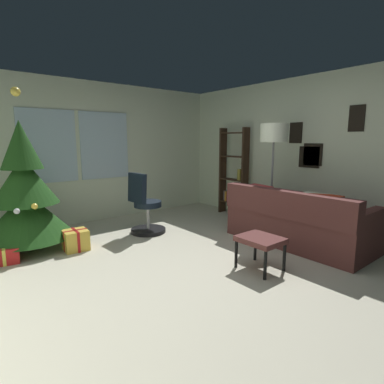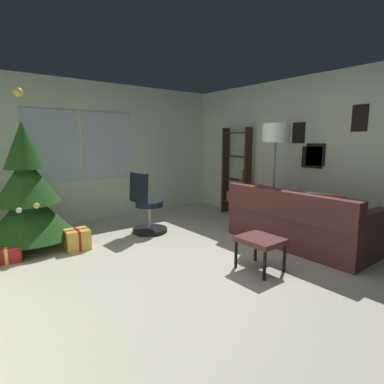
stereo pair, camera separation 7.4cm
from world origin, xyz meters
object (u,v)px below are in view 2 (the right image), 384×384
object	(u,v)px
holiday_tree	(28,196)
office_chair	(147,209)
footstool	(260,242)
floor_lamp	(276,139)
gift_box_gold	(77,239)
couch	(312,224)
bookshelf	(237,177)
gift_box_red	(7,253)

from	to	relation	value
holiday_tree	office_chair	xyz separation A→B (m)	(1.61, -0.40, -0.34)
footstool	floor_lamp	bearing A→B (deg)	32.13
holiday_tree	gift_box_gold	xyz separation A→B (m)	(0.48, -0.47, -0.59)
couch	gift_box_gold	xyz separation A→B (m)	(-2.68, 1.88, -0.16)
office_chair	holiday_tree	bearing A→B (deg)	166.06
holiday_tree	bookshelf	xyz separation A→B (m)	(3.63, -0.43, 0.02)
holiday_tree	footstool	bearing A→B (deg)	-52.04
couch	gift_box_red	size ratio (longest dim) A/B	4.95
bookshelf	couch	bearing A→B (deg)	-103.72
couch	bookshelf	bearing A→B (deg)	76.28
holiday_tree	floor_lamp	bearing A→B (deg)	-27.92
couch	gift_box_red	world-z (taller)	couch
bookshelf	floor_lamp	distance (m)	1.53
holiday_tree	couch	bearing A→B (deg)	-36.66
footstool	gift_box_red	world-z (taller)	footstool
couch	holiday_tree	xyz separation A→B (m)	(-3.16, 2.35, 0.43)
gift_box_red	office_chair	size ratio (longest dim) A/B	0.41
footstool	holiday_tree	distance (m)	3.14
gift_box_gold	office_chair	bearing A→B (deg)	3.43
holiday_tree	bookshelf	world-z (taller)	holiday_tree
gift_box_gold	footstool	bearing A→B (deg)	-54.13
office_chair	floor_lamp	size ratio (longest dim) A/B	0.57
holiday_tree	bookshelf	size ratio (longest dim) A/B	1.25
holiday_tree	gift_box_red	xyz separation A→B (m)	(-0.34, -0.33, -0.63)
gift_box_red	gift_box_gold	size ratio (longest dim) A/B	1.24
gift_box_red	bookshelf	xyz separation A→B (m)	(3.97, -0.10, 0.66)
couch	gift_box_red	bearing A→B (deg)	149.97
couch	floor_lamp	world-z (taller)	floor_lamp
gift_box_red	footstool	bearing A→B (deg)	-43.29
gift_box_gold	gift_box_red	bearing A→B (deg)	170.28
floor_lamp	gift_box_gold	bearing A→B (deg)	155.77
gift_box_red	office_chair	world-z (taller)	office_chair
gift_box_red	floor_lamp	distance (m)	4.00
footstool	bookshelf	size ratio (longest dim) A/B	0.28
footstool	gift_box_gold	world-z (taller)	footstool
office_chair	couch	bearing A→B (deg)	-51.56
gift_box_red	gift_box_gold	world-z (taller)	gift_box_gold
couch	holiday_tree	world-z (taller)	holiday_tree
couch	office_chair	xyz separation A→B (m)	(-1.55, 1.95, 0.08)
gift_box_gold	bookshelf	distance (m)	3.21
gift_box_gold	floor_lamp	distance (m)	3.24
gift_box_gold	office_chair	distance (m)	1.16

